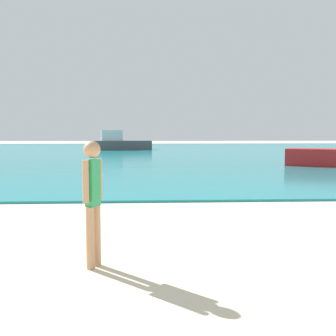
{
  "coord_description": "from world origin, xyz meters",
  "views": [
    {
      "loc": [
        -0.73,
        1.86,
        1.62
      ],
      "look_at": [
        -0.42,
        7.89,
        1.11
      ],
      "focal_mm": 42.31,
      "sensor_mm": 36.0,
      "label": 1
    }
  ],
  "objects": [
    {
      "name": "water",
      "position": [
        0.0,
        41.17,
        0.03
      ],
      "size": [
        160.0,
        60.0,
        0.06
      ],
      "primitive_type": "cube",
      "color": "teal",
      "rests_on": "ground"
    },
    {
      "name": "boat_far",
      "position": [
        -3.56,
        42.29,
        0.75
      ],
      "size": [
        6.06,
        2.79,
        1.98
      ],
      "rotation": [
        0.0,
        0.0,
        0.16
      ],
      "color": "#4C4C51",
      "rests_on": "water"
    },
    {
      "name": "person_standing",
      "position": [
        -1.39,
        6.63,
        0.88
      ],
      "size": [
        0.21,
        0.32,
        1.55
      ],
      "rotation": [
        0.0,
        0.0,
        1.1
      ],
      "color": "tan",
      "rests_on": "ground"
    }
  ]
}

